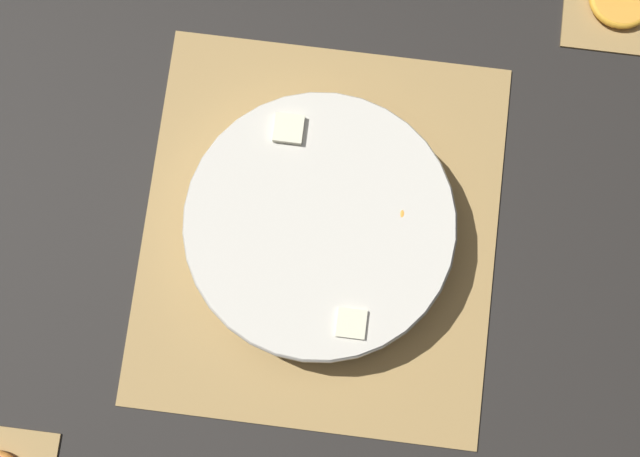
% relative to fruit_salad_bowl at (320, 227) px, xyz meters
% --- Properties ---
extents(ground_plane, '(6.00, 6.00, 0.00)m').
position_rel_fruit_salad_bowl_xyz_m(ground_plane, '(-0.00, -0.00, -0.04)').
color(ground_plane, black).
extents(bamboo_mat_center, '(0.42, 0.38, 0.01)m').
position_rel_fruit_salad_bowl_xyz_m(bamboo_mat_center, '(-0.00, -0.00, -0.03)').
color(bamboo_mat_center, '#A8844C').
rests_on(bamboo_mat_center, ground_plane).
extents(coaster_mat_near_right, '(0.12, 0.12, 0.01)m').
position_rel_fruit_salad_bowl_xyz_m(coaster_mat_near_right, '(0.31, -0.31, -0.03)').
color(coaster_mat_near_right, '#A8844C').
rests_on(coaster_mat_near_right, ground_plane).
extents(fruit_salad_bowl, '(0.28, 0.28, 0.06)m').
position_rel_fruit_salad_bowl_xyz_m(fruit_salad_bowl, '(0.00, 0.00, 0.00)').
color(fruit_salad_bowl, silver).
rests_on(fruit_salad_bowl, bamboo_mat_center).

